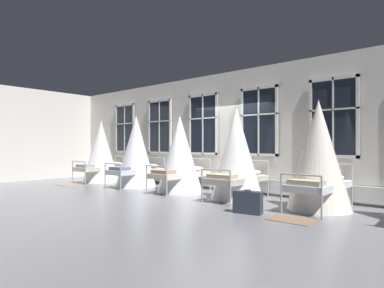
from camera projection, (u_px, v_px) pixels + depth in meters
The scene contains 12 objects.
ground at pixel (204, 196), 8.55m from camera, with size 27.59×27.59×0.00m, color slate.
back_wall_with_windows at pixel (231, 131), 9.52m from camera, with size 14.79×0.10×3.49m, color silver.
end_wall_left at pixel (18, 134), 12.01m from camera, with size 0.10×6.97×3.49m, color silver.
window_bank at pixel (229, 152), 9.43m from camera, with size 10.82×0.10×2.85m.
cot_first at pixel (101, 152), 11.82m from camera, with size 1.31×1.85×2.25m.
cot_second at pixel (136, 152), 10.50m from camera, with size 1.31×1.84×2.32m.
cot_third at pixel (180, 155), 9.28m from camera, with size 1.31×1.86×2.17m.
cot_fourth at pixel (237, 155), 8.03m from camera, with size 1.31×1.85×2.25m.
cot_fifth at pixel (319, 156), 6.76m from camera, with size 1.31×1.86×2.29m.
rug_first at pixel (69, 185), 10.81m from camera, with size 0.80×0.56×0.01m, color #8E7A5B.
rug_fifth at pixel (292, 220), 5.77m from camera, with size 0.80×0.56×0.01m, color brown.
suitcase_dark at pixel (248, 202), 6.33m from camera, with size 0.59×0.30×0.47m.
Camera 1 is at (5.30, -6.73, 1.34)m, focal length 30.34 mm.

